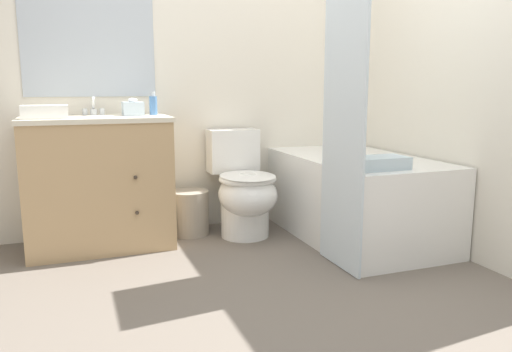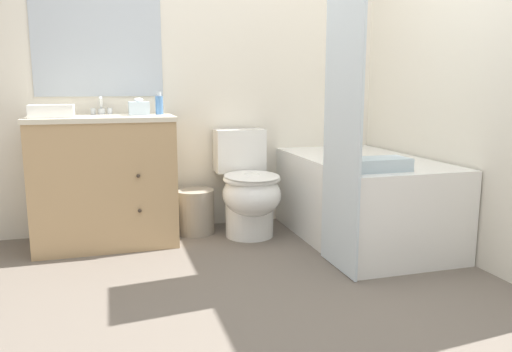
% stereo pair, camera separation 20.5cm
% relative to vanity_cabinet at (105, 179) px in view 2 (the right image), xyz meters
% --- Properties ---
extents(ground_plane, '(14.00, 14.00, 0.00)m').
position_rel_vanity_cabinet_xyz_m(ground_plane, '(0.81, -1.25, -0.44)').
color(ground_plane, '#6B6056').
extents(wall_back, '(8.00, 0.06, 2.50)m').
position_rel_vanity_cabinet_xyz_m(wall_back, '(0.80, 0.28, 0.82)').
color(wall_back, silver).
rests_on(wall_back, ground_plane).
extents(wall_right, '(0.05, 2.51, 2.50)m').
position_rel_vanity_cabinet_xyz_m(wall_right, '(2.10, -0.50, 0.81)').
color(wall_right, silver).
rests_on(wall_right, ground_plane).
extents(vanity_cabinet, '(0.92, 0.55, 0.86)m').
position_rel_vanity_cabinet_xyz_m(vanity_cabinet, '(0.00, 0.00, 0.00)').
color(vanity_cabinet, tan).
rests_on(vanity_cabinet, ground_plane).
extents(sink_faucet, '(0.14, 0.12, 0.12)m').
position_rel_vanity_cabinet_xyz_m(sink_faucet, '(-0.00, 0.18, 0.45)').
color(sink_faucet, silver).
rests_on(sink_faucet, vanity_cabinet).
extents(toilet, '(0.40, 0.65, 0.73)m').
position_rel_vanity_cabinet_xyz_m(toilet, '(0.96, -0.10, -0.11)').
color(toilet, white).
rests_on(toilet, ground_plane).
extents(bathtub, '(0.77, 1.35, 0.57)m').
position_rel_vanity_cabinet_xyz_m(bathtub, '(1.68, -0.41, -0.15)').
color(bathtub, white).
rests_on(bathtub, ground_plane).
extents(shower_curtain, '(0.02, 0.45, 1.99)m').
position_rel_vanity_cabinet_xyz_m(shower_curtain, '(1.28, -0.89, 0.56)').
color(shower_curtain, silver).
rests_on(shower_curtain, ground_plane).
extents(wastebasket, '(0.28, 0.28, 0.32)m').
position_rel_vanity_cabinet_xyz_m(wastebasket, '(0.61, 0.07, -0.28)').
color(wastebasket, gray).
rests_on(wastebasket, ground_plane).
extents(tissue_box, '(0.13, 0.13, 0.11)m').
position_rel_vanity_cabinet_xyz_m(tissue_box, '(0.24, 0.04, 0.47)').
color(tissue_box, silver).
rests_on(tissue_box, vanity_cabinet).
extents(soap_dispenser, '(0.05, 0.05, 0.15)m').
position_rel_vanity_cabinet_xyz_m(soap_dispenser, '(0.38, 0.07, 0.49)').
color(soap_dispenser, '#4C7AB2').
rests_on(soap_dispenser, vanity_cabinet).
extents(hand_towel_folded, '(0.26, 0.14, 0.08)m').
position_rel_vanity_cabinet_xyz_m(hand_towel_folded, '(-0.29, -0.11, 0.46)').
color(hand_towel_folded, white).
rests_on(hand_towel_folded, vanity_cabinet).
extents(bath_towel_folded, '(0.33, 0.19, 0.07)m').
position_rel_vanity_cabinet_xyz_m(bath_towel_folded, '(1.51, -0.91, 0.17)').
color(bath_towel_folded, silver).
rests_on(bath_towel_folded, bathtub).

